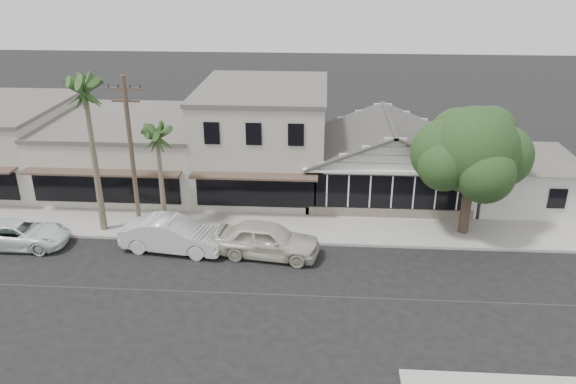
# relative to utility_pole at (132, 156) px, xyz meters

# --- Properties ---
(ground) EXTENTS (140.00, 140.00, 0.00)m
(ground) POSITION_rel_utility_pole_xyz_m (9.00, -5.20, -4.79)
(ground) COLOR black
(ground) RESTS_ON ground
(sidewalk_north) EXTENTS (90.00, 3.50, 0.15)m
(sidewalk_north) POSITION_rel_utility_pole_xyz_m (1.00, 1.55, -4.71)
(sidewalk_north) COLOR #9E9991
(sidewalk_north) RESTS_ON ground
(corner_shop) EXTENTS (10.40, 8.60, 5.10)m
(corner_shop) POSITION_rel_utility_pole_xyz_m (14.00, 7.27, -2.17)
(corner_shop) COLOR silver
(corner_shop) RESTS_ON ground
(side_cottage) EXTENTS (6.00, 6.00, 3.00)m
(side_cottage) POSITION_rel_utility_pole_xyz_m (22.20, 6.30, -3.29)
(side_cottage) COLOR silver
(side_cottage) RESTS_ON ground
(row_building_near) EXTENTS (8.00, 10.00, 6.50)m
(row_building_near) POSITION_rel_utility_pole_xyz_m (6.00, 8.30, -1.54)
(row_building_near) COLOR #BBB7A9
(row_building_near) RESTS_ON ground
(row_building_midnear) EXTENTS (10.00, 10.00, 4.20)m
(row_building_midnear) POSITION_rel_utility_pole_xyz_m (-3.00, 8.30, -2.69)
(row_building_midnear) COLOR beige
(row_building_midnear) RESTS_ON ground
(utility_pole) EXTENTS (1.80, 0.24, 9.00)m
(utility_pole) POSITION_rel_utility_pole_xyz_m (0.00, 0.00, 0.00)
(utility_pole) COLOR brown
(utility_pole) RESTS_ON ground
(car_0) EXTENTS (5.65, 2.88, 1.84)m
(car_0) POSITION_rel_utility_pole_xyz_m (7.20, -1.54, -3.87)
(car_0) COLOR beige
(car_0) RESTS_ON ground
(car_1) EXTENTS (5.63, 2.59, 1.79)m
(car_1) POSITION_rel_utility_pole_xyz_m (2.20, -1.26, -3.89)
(car_1) COLOR silver
(car_1) RESTS_ON ground
(car_2) EXTENTS (5.12, 2.41, 1.42)m
(car_2) POSITION_rel_utility_pole_xyz_m (-6.08, -1.36, -4.08)
(car_2) COLOR white
(car_2) RESTS_ON ground
(shade_tree) EXTENTS (6.57, 5.94, 7.29)m
(shade_tree) POSITION_rel_utility_pole_xyz_m (17.82, 1.80, 0.01)
(shade_tree) COLOR #49382C
(shade_tree) RESTS_ON ground
(palm_east) EXTENTS (2.96, 2.96, 6.57)m
(palm_east) POSITION_rel_utility_pole_xyz_m (1.09, 1.09, 0.78)
(palm_east) COLOR #726651
(palm_east) RESTS_ON ground
(palm_mid) EXTENTS (2.87, 2.87, 9.28)m
(palm_mid) POSITION_rel_utility_pole_xyz_m (-2.31, 0.63, 3.20)
(palm_mid) COLOR #726651
(palm_mid) RESTS_ON ground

